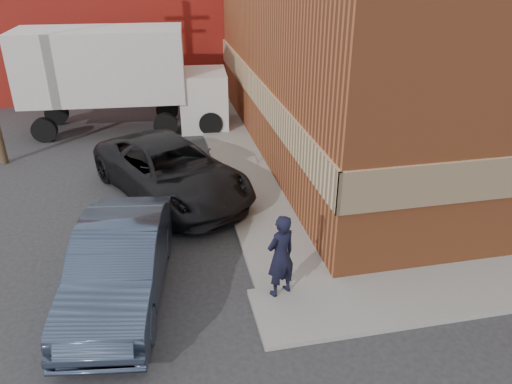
{
  "coord_description": "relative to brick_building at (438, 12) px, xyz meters",
  "views": [
    {
      "loc": [
        -2.14,
        -8.74,
        6.98
      ],
      "look_at": [
        0.11,
        1.94,
        1.52
      ],
      "focal_mm": 35.0,
      "sensor_mm": 36.0,
      "label": 1
    }
  ],
  "objects": [
    {
      "name": "ground",
      "position": [
        -8.5,
        -9.0,
        -4.68
      ],
      "size": [
        90.0,
        90.0,
        0.0
      ],
      "primitive_type": "plane",
      "color": "#28282B",
      "rests_on": "ground"
    },
    {
      "name": "brick_building",
      "position": [
        0.0,
        0.0,
        0.0
      ],
      "size": [
        14.25,
        18.25,
        9.36
      ],
      "color": "brown",
      "rests_on": "ground"
    },
    {
      "name": "sidewalk_west",
      "position": [
        -7.9,
        0.0,
        -4.62
      ],
      "size": [
        1.8,
        18.0,
        0.12
      ],
      "primitive_type": "cube",
      "color": "gray",
      "rests_on": "ground"
    },
    {
      "name": "warehouse",
      "position": [
        -14.5,
        11.0,
        -1.87
      ],
      "size": [
        16.3,
        8.3,
        5.6
      ],
      "color": "maroon",
      "rests_on": "ground"
    },
    {
      "name": "man",
      "position": [
        -8.31,
        -9.25,
        -3.6
      ],
      "size": [
        0.83,
        0.7,
        1.92
      ],
      "primitive_type": "imported",
      "rotation": [
        0.0,
        0.0,
        3.56
      ],
      "color": "black",
      "rests_on": "sidewalk_south"
    },
    {
      "name": "sedan",
      "position": [
        -11.67,
        -8.5,
        -3.85
      ],
      "size": [
        2.5,
        5.27,
        1.67
      ],
      "primitive_type": "imported",
      "rotation": [
        0.0,
        0.0,
        -0.15
      ],
      "color": "#313C52",
      "rests_on": "ground"
    },
    {
      "name": "suv_a",
      "position": [
        -10.31,
        -3.78,
        -3.84
      ],
      "size": [
        5.15,
        6.68,
        1.69
      ],
      "primitive_type": "imported",
      "rotation": [
        0.0,
        0.0,
        0.45
      ],
      "color": "black",
      "rests_on": "ground"
    },
    {
      "name": "box_truck",
      "position": [
        -11.7,
        2.76,
        -2.33
      ],
      "size": [
        8.42,
        3.09,
        4.07
      ],
      "rotation": [
        0.0,
        0.0,
        -0.08
      ],
      "color": "silver",
      "rests_on": "ground"
    }
  ]
}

